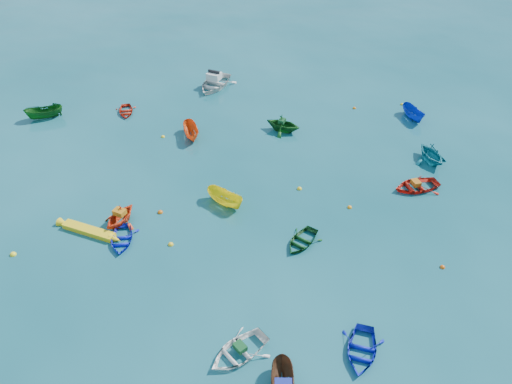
{
  "coord_description": "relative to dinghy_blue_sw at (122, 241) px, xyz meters",
  "views": [
    {
      "loc": [
        -1.75,
        -21.16,
        20.72
      ],
      "look_at": [
        0.0,
        5.0,
        0.4
      ],
      "focal_mm": 35.0,
      "sensor_mm": 36.0,
      "label": 1
    }
  ],
  "objects": [
    {
      "name": "buoy_ye_b",
      "position": [
        -6.17,
        -0.73,
        0.0
      ],
      "size": [
        0.37,
        0.37,
        0.37
      ],
      "primitive_type": "sphere",
      "color": "yellow",
      "rests_on": "ground"
    },
    {
      "name": "dinghy_white_near",
      "position": [
        6.71,
        -8.28,
        0.0
      ],
      "size": [
        3.84,
        3.63,
        0.65
      ],
      "primitive_type": "imported",
      "rotation": [
        0.0,
        0.0,
        -0.95
      ],
      "color": "white",
      "rests_on": "ground"
    },
    {
      "name": "dinghy_red_far",
      "position": [
        -1.95,
        16.07,
        0.0
      ],
      "size": [
        2.16,
        2.74,
        0.52
      ],
      "primitive_type": "imported",
      "rotation": [
        0.0,
        0.0,
        0.16
      ],
      "color": "red",
      "rests_on": "ground"
    },
    {
      "name": "tarp_green_b",
      "position": [
        11.0,
        12.26,
        0.89
      ],
      "size": [
        0.69,
        0.74,
        0.29
      ],
      "primitive_type": "cube",
      "rotation": [
        0.0,
        0.0,
        1.06
      ],
      "color": "#114720",
      "rests_on": "dinghy_green_n"
    },
    {
      "name": "tarp_orange_b",
      "position": [
        19.25,
        3.96,
        0.49
      ],
      "size": [
        0.61,
        0.73,
        0.31
      ],
      "primitive_type": "cube",
      "rotation": [
        0.0,
        0.0,
        -1.36
      ],
      "color": "#BA6313",
      "rests_on": "dinghy_red_ne"
    },
    {
      "name": "tarp_orange_a",
      "position": [
        -0.26,
        1.75,
        0.84
      ],
      "size": [
        0.9,
        0.83,
        0.35
      ],
      "primitive_type": "cube",
      "rotation": [
        0.0,
        0.0,
        -0.51
      ],
      "color": "#C06F13",
      "rests_on": "dinghy_orange_w"
    },
    {
      "name": "tarp_green_a",
      "position": [
        6.79,
        -8.22,
        0.47
      ],
      "size": [
        0.72,
        0.75,
        0.29
      ],
      "primitive_type": "cube",
      "rotation": [
        0.0,
        0.0,
        -0.95
      ],
      "color": "#124A22",
      "rests_on": "dinghy_white_near"
    },
    {
      "name": "sampan_green_far",
      "position": [
        -8.57,
        15.58,
        0.0
      ],
      "size": [
        3.25,
        2.0,
        1.18
      ],
      "primitive_type": "imported",
      "rotation": [
        0.0,
        0.0,
        -1.27
      ],
      "color": "#135416",
      "rests_on": "ground"
    },
    {
      "name": "buoy_or_c",
      "position": [
        2.08,
        2.54,
        0.0
      ],
      "size": [
        0.35,
        0.35,
        0.35
      ],
      "primitive_type": "sphere",
      "color": "#CE580B",
      "rests_on": "ground"
    },
    {
      "name": "dinghy_green_n",
      "position": [
        11.08,
        12.21,
        0.0
      ],
      "size": [
        3.64,
        3.49,
        1.48
      ],
      "primitive_type": "imported",
      "rotation": [
        0.0,
        0.0,
        1.06
      ],
      "color": "#125118",
      "rests_on": "ground"
    },
    {
      "name": "buoy_ye_e",
      "position": [
        22.01,
        15.93,
        0.0
      ],
      "size": [
        0.31,
        0.31,
        0.31
      ],
      "primitive_type": "sphere",
      "color": "gold",
      "rests_on": "ground"
    },
    {
      "name": "sampan_orange_n",
      "position": [
        3.79,
        11.74,
        0.0
      ],
      "size": [
        1.65,
        3.07,
        1.12
      ],
      "primitive_type": "imported",
      "rotation": [
        0.0,
        0.0,
        0.2
      ],
      "color": "#EB5316",
      "rests_on": "ground"
    },
    {
      "name": "dinghy_red_ne",
      "position": [
        19.35,
        3.98,
        0.0
      ],
      "size": [
        3.63,
        2.93,
        0.67
      ],
      "primitive_type": "imported",
      "rotation": [
        0.0,
        0.0,
        -1.36
      ],
      "color": "red",
      "rests_on": "ground"
    },
    {
      "name": "buoy_or_d",
      "position": [
        14.37,
        2.22,
        0.0
      ],
      "size": [
        0.31,
        0.31,
        0.31
      ],
      "primitive_type": "sphere",
      "color": "orange",
      "rests_on": "ground"
    },
    {
      "name": "dinghy_blue_sw",
      "position": [
        0.0,
        0.0,
        0.0
      ],
      "size": [
        2.03,
        2.78,
        0.56
      ],
      "primitive_type": "imported",
      "rotation": [
        0.0,
        0.0,
        0.04
      ],
      "color": "#0F1BC5",
      "rests_on": "ground"
    },
    {
      "name": "buoy_or_b",
      "position": [
        18.49,
        -3.4,
        0.0
      ],
      "size": [
        0.3,
        0.3,
        0.3
      ],
      "primitive_type": "sphere",
      "color": "#E4550C",
      "rests_on": "ground"
    },
    {
      "name": "sampan_yellow_mid",
      "position": [
        6.3,
        3.12,
        0.0
      ],
      "size": [
        2.88,
        2.76,
        1.12
      ],
      "primitive_type": "imported",
      "rotation": [
        0.0,
        0.0,
        0.83
      ],
      "color": "yellow",
      "rests_on": "ground"
    },
    {
      "name": "motorboat_white",
      "position": [
        5.61,
        20.57,
        0.0
      ],
      "size": [
        4.9,
        5.45,
        1.53
      ],
      "primitive_type": "imported",
      "rotation": [
        0.0,
        0.0,
        -0.48
      ],
      "color": "silver",
      "rests_on": "ground"
    },
    {
      "name": "kayak_yellow",
      "position": [
        -2.1,
        0.91,
        0.0
      ],
      "size": [
        4.09,
        2.42,
        0.43
      ],
      "primitive_type": null,
      "rotation": [
        0.0,
        0.0,
        1.12
      ],
      "color": "yellow",
      "rests_on": "ground"
    },
    {
      "name": "ground",
      "position": [
        8.35,
        -1.22,
        0.0
      ],
      "size": [
        160.0,
        160.0,
        0.0
      ],
      "primitive_type": "plane",
      "color": "#0A434B",
      "rests_on": "ground"
    },
    {
      "name": "sampan_blue_far",
      "position": [
        22.15,
        13.49,
        0.0
      ],
      "size": [
        1.66,
        2.98,
        1.09
      ],
      "primitive_type": "imported",
      "rotation": [
        0.0,
        0.0,
        0.22
      ],
      "color": "#0D2FAD",
      "rests_on": "ground"
    },
    {
      "name": "dinghy_blue_se",
      "position": [
        12.56,
        -8.6,
        0.0
      ],
      "size": [
        2.96,
        3.47,
        0.61
      ],
      "primitive_type": "imported",
      "rotation": [
        0.0,
        0.0,
        -0.35
      ],
      "color": "#0E1BB4",
      "rests_on": "ground"
    },
    {
      "name": "dinghy_cyan_se",
      "position": [
        21.44,
        7.17,
        0.0
      ],
      "size": [
        2.97,
        3.26,
        1.48
      ],
      "primitive_type": "imported",
      "rotation": [
        0.0,
        0.0,
        0.22
      ],
      "color": "#167889",
      "rests_on": "ground"
    },
    {
      "name": "dinghy_green_e",
      "position": [
        10.78,
        -0.87,
        0.0
      ],
      "size": [
        3.15,
        3.27,
        0.55
      ],
      "primitive_type": "imported",
      "rotation": [
        0.0,
        0.0,
        -0.67
      ],
      "color": "#0F4217",
      "rests_on": "ground"
    },
    {
      "name": "buoy_or_e",
      "position": [
        17.68,
        15.51,
        0.0
      ],
      "size": [
        0.3,
        0.3,
        0.3
      ],
      "primitive_type": "sphere",
      "color": "orange",
      "rests_on": "ground"
    },
    {
      "name": "dinghy_orange_w",
      "position": [
        -0.28,
        1.7,
        0.0
      ],
      "size": [
        3.15,
        3.28,
        1.33
      ],
      "primitive_type": "imported",
      "rotation": [
        0.0,
        0.0,
        -0.51
      ],
      "color": "#EB3F16",
      "rests_on": "ground"
    },
    {
      "name": "buoy_ye_d",
      "position": [
        1.51,
        11.88,
        0.0
      ],
      "size": [
        0.3,
        0.3,
        0.3
      ],
      "primitive_type": "sphere",
      "color": "yellow",
      "rests_on": "ground"
    },
    {
      "name": "buoy_ye_c",
      "position": [
        11.37,
        4.42,
        0.0
      ],
      "size": [
        0.34,
        0.34,
        0.34
      ],
      "primitive_type": "sphere",
      "color": "yellow",
      "rests_on": "ground"
    },
    {
      "name": "buoy_ye_a",
      "position": [
        2.96,
        -0.51,
        0.0
      ],
      "size": [
        0.33,
        0.33,
        0.33
      ],
      "primitive_type": "sphere",
      "color": "yellow",
      "rests_on": "ground"
    }
  ]
}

